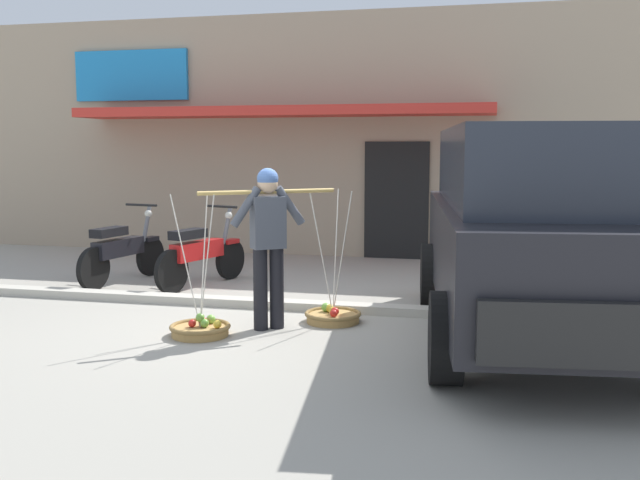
# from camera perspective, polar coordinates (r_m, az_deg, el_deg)

# --- Properties ---
(ground_plane) EXTENTS (90.00, 90.00, 0.00)m
(ground_plane) POSITION_cam_1_polar(r_m,az_deg,el_deg) (8.04, -4.12, -6.45)
(ground_plane) COLOR #9E998C
(sidewalk_curb) EXTENTS (20.00, 0.24, 0.10)m
(sidewalk_curb) POSITION_cam_1_polar(r_m,az_deg,el_deg) (8.69, -2.74, -5.07)
(sidewalk_curb) COLOR #BAB4A5
(sidewalk_curb) RESTS_ON ground
(fruit_vendor) EXTENTS (1.22, 0.91, 1.70)m
(fruit_vendor) POSITION_cam_1_polar(r_m,az_deg,el_deg) (7.59, -4.08, 0.22)
(fruit_vendor) COLOR black
(fruit_vendor) RESTS_ON ground
(fruit_basket_left_side) EXTENTS (0.62, 0.62, 1.45)m
(fruit_basket_left_side) POSITION_cam_1_polar(r_m,az_deg,el_deg) (8.02, 1.01, -5.92)
(fruit_basket_left_side) COLOR #B2894C
(fruit_basket_left_side) RESTS_ON ground
(fruit_basket_right_side) EXTENTS (0.62, 0.62, 1.45)m
(fruit_basket_right_side) POSITION_cam_1_polar(r_m,az_deg,el_deg) (7.56, -9.34, -6.82)
(fruit_basket_right_side) COLOR #B2894C
(fruit_basket_right_side) RESTS_ON ground
(motorcycle_nearest_shop) EXTENTS (0.56, 1.80, 1.09)m
(motorcycle_nearest_shop) POSITION_cam_1_polar(r_m,az_deg,el_deg) (10.62, -15.29, -0.84)
(motorcycle_nearest_shop) COLOR black
(motorcycle_nearest_shop) RESTS_ON ground
(motorcycle_second_in_row) EXTENTS (0.71, 1.76, 1.09)m
(motorcycle_second_in_row) POSITION_cam_1_polar(r_m,az_deg,el_deg) (10.13, -9.34, -1.07)
(motorcycle_second_in_row) COLOR black
(motorcycle_second_in_row) RESTS_ON ground
(parked_truck) EXTENTS (2.58, 4.98, 2.10)m
(parked_truck) POSITION_cam_1_polar(r_m,az_deg,el_deg) (7.45, 16.59, 0.99)
(parked_truck) COLOR black
(parked_truck) RESTS_ON ground
(storefront_building) EXTENTS (13.00, 6.00, 4.20)m
(storefront_building) POSITION_cam_1_polar(r_m,az_deg,el_deg) (15.31, -0.05, 8.02)
(storefront_building) COLOR tan
(storefront_building) RESTS_ON ground
(wooden_crate) EXTENTS (0.44, 0.36, 0.32)m
(wooden_crate) POSITION_cam_1_polar(r_m,az_deg,el_deg) (9.53, 10.51, -3.40)
(wooden_crate) COLOR olive
(wooden_crate) RESTS_ON ground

